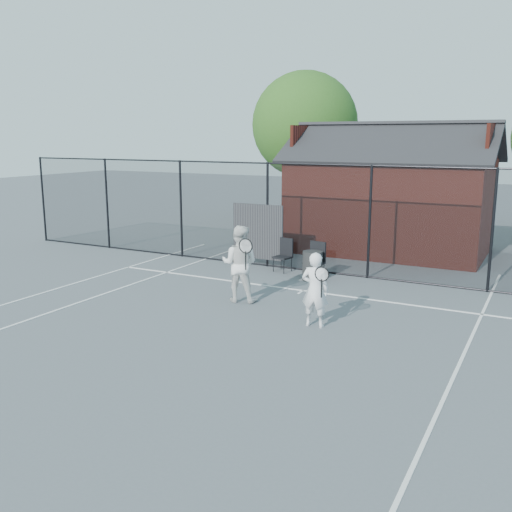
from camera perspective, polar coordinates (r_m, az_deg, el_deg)
The scene contains 10 objects.
ground at distance 11.45m, azimuth -1.20°, elevation -7.01°, with size 80.00×80.00×0.00m, color #4F575B.
court_lines at distance 10.38m, azimuth -4.78°, elevation -9.04°, with size 11.02×18.00×0.01m.
fence at distance 15.67m, azimuth 6.70°, elevation 3.50°, with size 22.04×3.00×3.00m.
clubhouse at distance 19.19m, azimuth 13.32°, elevation 5.27°, with size 6.50×4.36×4.19m.
tree_left at distance 24.96m, azimuth 4.90°, elevation 12.93°, with size 4.48×4.48×6.44m.
player_front at distance 11.27m, azimuth 5.92°, elevation -3.37°, with size 0.69×0.52×1.50m.
player_back at distance 12.93m, azimuth -1.65°, elevation -0.77°, with size 1.01×0.84×1.75m.
chair_left at distance 15.87m, azimuth 2.67°, elevation 0.03°, with size 0.44×0.45×0.91m, color black.
chair_right at distance 15.09m, azimuth 5.83°, elevation -0.53°, with size 0.46×0.48×0.96m, color black.
waste_bin at distance 15.01m, azimuth 5.67°, elevation -0.97°, with size 0.53×0.53×0.77m, color black.
Camera 1 is at (5.26, -9.47, 3.70)m, focal length 40.00 mm.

